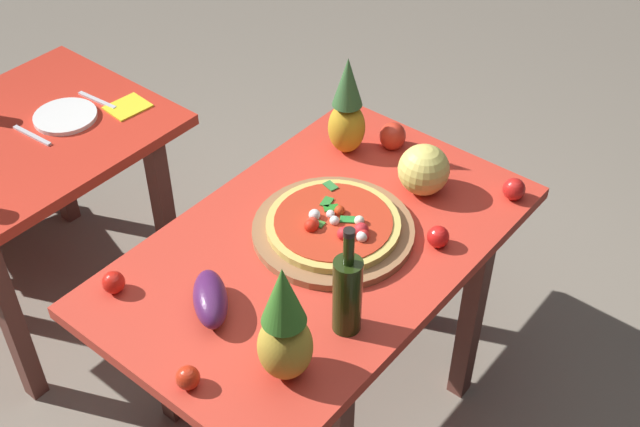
{
  "coord_description": "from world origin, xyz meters",
  "views": [
    {
      "loc": [
        -1.35,
        -1.1,
        2.37
      ],
      "look_at": [
        0.06,
        0.04,
        0.8
      ],
      "focal_mm": 45.96,
      "sensor_mm": 36.0,
      "label": 1
    }
  ],
  "objects_px": {
    "tomato_at_corner": "(114,282)",
    "knife_utensil": "(97,100)",
    "pineapple_left": "(284,328)",
    "pineapple_right": "(347,111)",
    "display_table": "(319,266)",
    "background_table": "(17,166)",
    "tomato_by_bottle": "(514,189)",
    "bell_pepper": "(393,136)",
    "pizza_board": "(333,230)",
    "fork_utensil": "(32,135)",
    "tomato_near_board": "(188,378)",
    "wine_bottle": "(347,293)",
    "napkin_folded": "(128,107)",
    "eggplant": "(210,299)",
    "tomato_beside_pepper": "(438,237)",
    "pizza": "(334,224)",
    "dinner_plate": "(65,116)",
    "melon": "(424,170)"
  },
  "relations": [
    {
      "from": "wine_bottle",
      "to": "tomato_near_board",
      "type": "distance_m",
      "value": 0.44
    },
    {
      "from": "pizza",
      "to": "wine_bottle",
      "type": "relative_size",
      "value": 1.17
    },
    {
      "from": "wine_bottle",
      "to": "bell_pepper",
      "type": "height_order",
      "value": "wine_bottle"
    },
    {
      "from": "tomato_beside_pepper",
      "to": "background_table",
      "type": "bearing_deg",
      "value": 108.65
    },
    {
      "from": "pizza_board",
      "to": "wine_bottle",
      "type": "bearing_deg",
      "value": -136.12
    },
    {
      "from": "melon",
      "to": "eggplant",
      "type": "xyz_separation_m",
      "value": [
        -0.78,
        0.15,
        -0.04
      ]
    },
    {
      "from": "bell_pepper",
      "to": "pineapple_left",
      "type": "bearing_deg",
      "value": -159.94
    },
    {
      "from": "wine_bottle",
      "to": "eggplant",
      "type": "xyz_separation_m",
      "value": [
        -0.18,
        0.31,
        -0.08
      ]
    },
    {
      "from": "pineapple_left",
      "to": "tomato_by_bottle",
      "type": "bearing_deg",
      "value": -6.21
    },
    {
      "from": "wine_bottle",
      "to": "fork_utensil",
      "type": "height_order",
      "value": "wine_bottle"
    },
    {
      "from": "display_table",
      "to": "dinner_plate",
      "type": "height_order",
      "value": "dinner_plate"
    },
    {
      "from": "tomato_beside_pepper",
      "to": "tomato_near_board",
      "type": "bearing_deg",
      "value": 166.4
    },
    {
      "from": "display_table",
      "to": "fork_utensil",
      "type": "relative_size",
      "value": 7.27
    },
    {
      "from": "pineapple_left",
      "to": "bell_pepper",
      "type": "distance_m",
      "value": 1.0
    },
    {
      "from": "tomato_beside_pepper",
      "to": "napkin_folded",
      "type": "bearing_deg",
      "value": 94.16
    },
    {
      "from": "pineapple_left",
      "to": "tomato_near_board",
      "type": "xyz_separation_m",
      "value": [
        -0.18,
        0.15,
        -0.13
      ]
    },
    {
      "from": "tomato_by_bottle",
      "to": "knife_utensil",
      "type": "height_order",
      "value": "tomato_by_bottle"
    },
    {
      "from": "pizza",
      "to": "pineapple_right",
      "type": "distance_m",
      "value": 0.44
    },
    {
      "from": "display_table",
      "to": "dinner_plate",
      "type": "relative_size",
      "value": 5.95
    },
    {
      "from": "tomato_by_bottle",
      "to": "tomato_near_board",
      "type": "relative_size",
      "value": 1.16
    },
    {
      "from": "tomato_at_corner",
      "to": "knife_utensil",
      "type": "bearing_deg",
      "value": 53.64
    },
    {
      "from": "pizza_board",
      "to": "napkin_folded",
      "type": "distance_m",
      "value": 0.98
    },
    {
      "from": "melon",
      "to": "pizza",
      "type": "bearing_deg",
      "value": 165.67
    },
    {
      "from": "tomato_by_bottle",
      "to": "knife_utensil",
      "type": "bearing_deg",
      "value": 107.91
    },
    {
      "from": "display_table",
      "to": "background_table",
      "type": "bearing_deg",
      "value": 103.1
    },
    {
      "from": "bell_pepper",
      "to": "knife_utensil",
      "type": "distance_m",
      "value": 1.08
    },
    {
      "from": "display_table",
      "to": "napkin_folded",
      "type": "height_order",
      "value": "napkin_folded"
    },
    {
      "from": "wine_bottle",
      "to": "napkin_folded",
      "type": "bearing_deg",
      "value": 75.39
    },
    {
      "from": "bell_pepper",
      "to": "dinner_plate",
      "type": "relative_size",
      "value": 0.44
    },
    {
      "from": "pizza_board",
      "to": "fork_utensil",
      "type": "xyz_separation_m",
      "value": [
        -0.26,
        1.1,
        -0.01
      ]
    },
    {
      "from": "display_table",
      "to": "eggplant",
      "type": "bearing_deg",
      "value": 171.96
    },
    {
      "from": "pizza",
      "to": "knife_utensil",
      "type": "relative_size",
      "value": 2.19
    },
    {
      "from": "pineapple_left",
      "to": "tomato_at_corner",
      "type": "xyz_separation_m",
      "value": [
        -0.09,
        0.54,
        -0.13
      ]
    },
    {
      "from": "wine_bottle",
      "to": "pineapple_right",
      "type": "height_order",
      "value": "pineapple_right"
    },
    {
      "from": "pineapple_left",
      "to": "pineapple_right",
      "type": "relative_size",
      "value": 1.03
    },
    {
      "from": "pizza_board",
      "to": "knife_utensil",
      "type": "bearing_deg",
      "value": 89.08
    },
    {
      "from": "eggplant",
      "to": "dinner_plate",
      "type": "height_order",
      "value": "eggplant"
    },
    {
      "from": "tomato_near_board",
      "to": "fork_utensil",
      "type": "height_order",
      "value": "tomato_near_board"
    },
    {
      "from": "tomato_by_bottle",
      "to": "tomato_beside_pepper",
      "type": "bearing_deg",
      "value": 169.06
    },
    {
      "from": "napkin_folded",
      "to": "tomato_at_corner",
      "type": "bearing_deg",
      "value": -132.85
    },
    {
      "from": "dinner_plate",
      "to": "fork_utensil",
      "type": "xyz_separation_m",
      "value": [
        -0.14,
        0.0,
        -0.0
      ]
    },
    {
      "from": "background_table",
      "to": "tomato_near_board",
      "type": "bearing_deg",
      "value": -105.2
    },
    {
      "from": "pizza_board",
      "to": "knife_utensil",
      "type": "xyz_separation_m",
      "value": [
        0.02,
        1.1,
        -0.01
      ]
    },
    {
      "from": "pizza",
      "to": "fork_utensil",
      "type": "distance_m",
      "value": 1.13
    },
    {
      "from": "tomato_beside_pepper",
      "to": "dinner_plate",
      "type": "distance_m",
      "value": 1.39
    },
    {
      "from": "bell_pepper",
      "to": "napkin_folded",
      "type": "relative_size",
      "value": 0.68
    },
    {
      "from": "pizza_board",
      "to": "wine_bottle",
      "type": "distance_m",
      "value": 0.38
    },
    {
      "from": "napkin_folded",
      "to": "pineapple_left",
      "type": "bearing_deg",
      "value": -113.73
    },
    {
      "from": "tomato_near_board",
      "to": "eggplant",
      "type": "bearing_deg",
      "value": 32.07
    },
    {
      "from": "knife_utensil",
      "to": "pineapple_left",
      "type": "bearing_deg",
      "value": -114.71
    }
  ]
}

